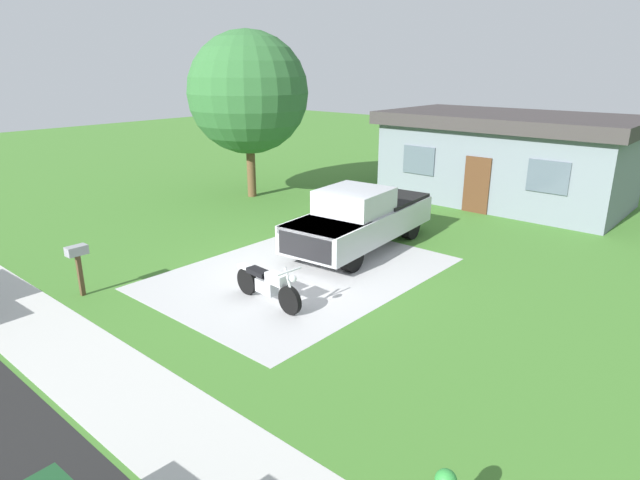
# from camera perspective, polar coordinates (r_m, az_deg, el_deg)

# --- Properties ---
(ground_plane) EXTENTS (80.00, 80.00, 0.00)m
(ground_plane) POSITION_cam_1_polar(r_m,az_deg,el_deg) (14.28, -2.00, -3.56)
(ground_plane) COLOR #41772C
(driveway_pad) EXTENTS (5.59, 7.69, 0.01)m
(driveway_pad) POSITION_cam_1_polar(r_m,az_deg,el_deg) (14.28, -2.00, -3.54)
(driveway_pad) COLOR #B4B4B4
(driveway_pad) RESTS_ON ground
(sidewalk_strip) EXTENTS (36.00, 1.80, 0.01)m
(sidewalk_strip) POSITION_cam_1_polar(r_m,az_deg,el_deg) (11.13, -24.03, -11.95)
(sidewalk_strip) COLOR beige
(sidewalk_strip) RESTS_ON ground
(motorcycle) EXTENTS (2.21, 0.70, 1.09)m
(motorcycle) POSITION_cam_1_polar(r_m,az_deg,el_deg) (12.38, -5.62, -4.82)
(motorcycle) COLOR black
(motorcycle) RESTS_ON ground
(pickup_truck) EXTENTS (2.51, 5.78, 1.90)m
(pickup_truck) POSITION_cam_1_polar(r_m,az_deg,el_deg) (16.03, 4.53, 2.45)
(pickup_truck) COLOR black
(pickup_truck) RESTS_ON ground
(mailbox) EXTENTS (0.26, 0.48, 1.26)m
(mailbox) POSITION_cam_1_polar(r_m,az_deg,el_deg) (13.83, -24.59, -1.69)
(mailbox) COLOR #4C3823
(mailbox) RESTS_ON ground
(shade_tree) EXTENTS (4.84, 4.84, 6.67)m
(shade_tree) POSITION_cam_1_polar(r_m,az_deg,el_deg) (22.26, -7.73, 15.38)
(shade_tree) COLOR brown
(shade_tree) RESTS_ON ground
(neighbor_house) EXTENTS (9.60, 5.60, 3.50)m
(neighbor_house) POSITION_cam_1_polar(r_m,az_deg,el_deg) (22.88, 19.36, 8.41)
(neighbor_house) COLOR slate
(neighbor_house) RESTS_ON ground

